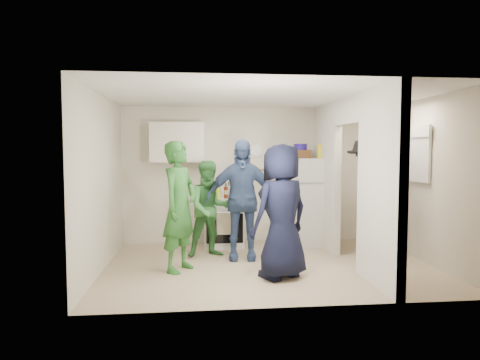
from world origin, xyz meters
The scene contains 35 objects.
floor centered at (0.00, 0.00, 0.00)m, with size 4.80×4.80×0.00m, color tan.
wall_back centered at (0.00, 1.70, 1.25)m, with size 4.80×4.80×0.00m, color silver.
wall_front centered at (0.00, -1.70, 1.25)m, with size 4.80×4.80×0.00m, color silver.
wall_left centered at (-2.40, 0.00, 1.25)m, with size 3.40×3.40×0.00m, color silver.
wall_right centered at (2.40, 0.00, 1.25)m, with size 3.40×3.40×0.00m, color silver.
ceiling centered at (0.00, 0.00, 2.50)m, with size 4.80×4.80×0.00m, color white.
partition_pier_back centered at (1.20, 1.10, 1.25)m, with size 0.12×1.20×2.50m, color silver.
partition_pier_front centered at (1.20, -1.10, 1.25)m, with size 0.12×1.20×2.50m, color silver.
partition_header centered at (1.20, 0.00, 2.30)m, with size 0.12×1.00×0.40m, color silver.
stove centered at (-0.59, 1.37, 0.43)m, with size 0.73×0.60×0.86m, color white.
upper_cabinet centered at (-1.40, 1.52, 1.85)m, with size 0.95×0.34×0.70m, color silver.
fridge centered at (0.90, 1.34, 0.78)m, with size 0.64×0.63×1.57m, color silver.
wicker_basket centered at (0.80, 1.39, 1.64)m, with size 0.35×0.25×0.15m, color brown.
blue_bowl centered at (0.80, 1.39, 1.77)m, with size 0.24×0.24×0.11m, color navy.
yellow_cup_stack_top centered at (1.12, 1.24, 1.69)m, with size 0.09×0.09×0.25m, color yellow.
wall_clock centered at (0.05, 1.68, 1.70)m, with size 0.22×0.22×0.03m, color white.
spice_shelf centered at (0.00, 1.65, 1.35)m, with size 0.35×0.08×0.03m, color olive.
nook_window centered at (2.38, 0.20, 1.65)m, with size 0.03×0.70×0.80m, color black.
nook_window_frame centered at (2.36, 0.20, 1.65)m, with size 0.04×0.76×0.86m, color white.
nook_valance centered at (2.34, 0.20, 2.00)m, with size 0.04×0.82×0.18m, color white.
yellow_cup_stack_stove centered at (-0.71, 1.15, 0.99)m, with size 0.09×0.09×0.25m, color yellow.
red_cup centered at (-0.37, 1.17, 0.92)m, with size 0.09×0.09×0.12m, color #B5100C.
person_green_left centered at (-1.30, -0.13, 0.92)m, with size 0.67×0.44×1.84m, color #29672A.
person_green_center centered at (-0.85, 0.66, 0.77)m, with size 0.75×0.59×1.55m, color #3D8038.
person_denim centered at (-0.37, 0.45, 0.94)m, with size 1.10×0.46×1.88m, color #3B4B81.
person_navy centered at (0.06, -0.61, 0.90)m, with size 0.88×0.57×1.80m, color black.
person_nook centered at (1.69, 0.40, 0.96)m, with size 1.25×0.72×1.93m, color black.
bottle_a centered at (-0.86, 1.50, 1.00)m, with size 0.08×0.08×0.28m, color brown.
bottle_b centered at (-0.76, 1.31, 1.01)m, with size 0.07×0.07×0.29m, color #1B4416.
bottle_c centered at (-0.66, 1.51, 0.99)m, with size 0.08×0.08×0.24m, color #B4B7C3.
bottle_d centered at (-0.55, 1.32, 1.00)m, with size 0.07×0.07×0.27m, color maroon.
bottle_e centered at (-0.48, 1.57, 1.00)m, with size 0.06×0.06×0.27m, color #B4B8C7.
bottle_f centered at (-0.40, 1.40, 1.02)m, with size 0.06×0.06×0.32m, color #174019.
bottle_g centered at (-0.35, 1.53, 1.01)m, with size 0.06×0.06×0.30m, color brown.
bottle_h centered at (-0.88, 1.25, 1.00)m, with size 0.08×0.08×0.28m, color silver.
Camera 1 is at (-1.07, -6.17, 1.71)m, focal length 32.00 mm.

